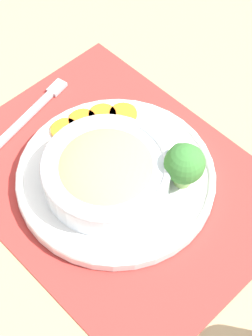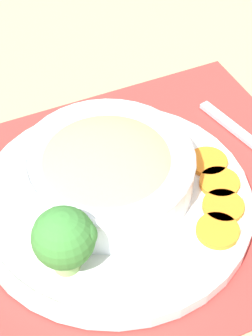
{
  "view_description": "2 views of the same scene",
  "coord_description": "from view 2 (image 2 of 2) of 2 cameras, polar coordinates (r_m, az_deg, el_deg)",
  "views": [
    {
      "loc": [
        0.35,
        -0.32,
        0.7
      ],
      "look_at": [
        0.01,
        0.01,
        0.03
      ],
      "focal_mm": 60.0,
      "sensor_mm": 36.0,
      "label": 1
    },
    {
      "loc": [
        0.15,
        0.36,
        0.48
      ],
      "look_at": [
        -0.02,
        -0.01,
        0.04
      ],
      "focal_mm": 60.0,
      "sensor_mm": 36.0,
      "label": 2
    }
  ],
  "objects": [
    {
      "name": "broccoli_floret",
      "position": [
        0.52,
        -6.3,
        -7.16
      ],
      "size": [
        0.06,
        0.06,
        0.07
      ],
      "color": "#84AD5B",
      "rests_on": "plate"
    },
    {
      "name": "plate",
      "position": [
        0.6,
        -1.18,
        -3.19
      ],
      "size": [
        0.3,
        0.3,
        0.02
      ],
      "color": "white",
      "rests_on": "placemat"
    },
    {
      "name": "carrot_slice_near",
      "position": [
        0.58,
        9.29,
        -6.31
      ],
      "size": [
        0.04,
        0.04,
        0.01
      ],
      "color": "orange",
      "rests_on": "plate"
    },
    {
      "name": "placemat",
      "position": [
        0.61,
        -1.16,
        -3.99
      ],
      "size": [
        0.49,
        0.37,
        0.0
      ],
      "color": "#B2332D",
      "rests_on": "ground_plane"
    },
    {
      "name": "carrot_slice_extra",
      "position": [
        0.64,
        8.31,
        0.63
      ],
      "size": [
        0.04,
        0.04,
        0.01
      ],
      "color": "orange",
      "rests_on": "plate"
    },
    {
      "name": "ground_plane",
      "position": [
        0.62,
        -1.16,
        -4.11
      ],
      "size": [
        4.0,
        4.0,
        0.0
      ],
      "primitive_type": "plane",
      "color": "tan"
    },
    {
      "name": "bowl",
      "position": [
        0.59,
        -2.31,
        -0.06
      ],
      "size": [
        0.19,
        0.19,
        0.05
      ],
      "color": "silver",
      "rests_on": "plate"
    },
    {
      "name": "carrot_slice_far",
      "position": [
        0.62,
        9.48,
        -1.49
      ],
      "size": [
        0.04,
        0.04,
        0.01
      ],
      "color": "orange",
      "rests_on": "plate"
    },
    {
      "name": "carrot_slice_middle",
      "position": [
        0.6,
        9.85,
        -3.86
      ],
      "size": [
        0.04,
        0.04,
        0.01
      ],
      "color": "orange",
      "rests_on": "plate"
    }
  ]
}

